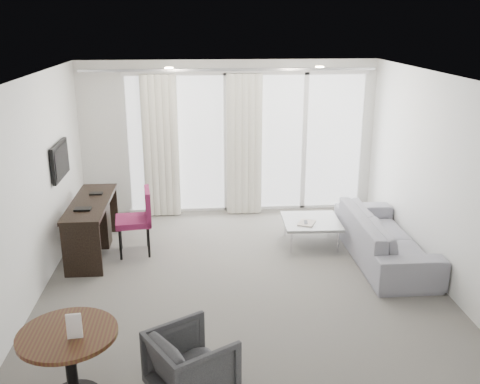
{
  "coord_description": "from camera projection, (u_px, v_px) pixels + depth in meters",
  "views": [
    {
      "loc": [
        -0.52,
        -5.94,
        3.23
      ],
      "look_at": [
        0.0,
        0.6,
        1.1
      ],
      "focal_mm": 40.0,
      "sensor_mm": 36.0,
      "label": 1
    }
  ],
  "objects": [
    {
      "name": "floor",
      "position": [
        244.0,
        290.0,
        6.67
      ],
      "size": [
        5.0,
        6.0,
        0.0
      ],
      "primitive_type": "cube",
      "color": "#625F58",
      "rests_on": "ground"
    },
    {
      "name": "ceiling",
      "position": [
        244.0,
        79.0,
        5.87
      ],
      "size": [
        5.0,
        6.0,
        0.0
      ],
      "primitive_type": "cube",
      "color": "white",
      "rests_on": "ground"
    },
    {
      "name": "wall_left",
      "position": [
        26.0,
        197.0,
        6.08
      ],
      "size": [
        0.0,
        6.0,
        2.6
      ],
      "primitive_type": "cube",
      "color": "silver",
      "rests_on": "ground"
    },
    {
      "name": "wall_right",
      "position": [
        450.0,
        187.0,
        6.46
      ],
      "size": [
        0.0,
        6.0,
        2.6
      ],
      "primitive_type": "cube",
      "color": "silver",
      "rests_on": "ground"
    },
    {
      "name": "wall_front",
      "position": [
        284.0,
        335.0,
        3.43
      ],
      "size": [
        5.0,
        0.0,
        2.6
      ],
      "primitive_type": "cube",
      "color": "silver",
      "rests_on": "ground"
    },
    {
      "name": "window_panel",
      "position": [
        247.0,
        143.0,
        9.15
      ],
      "size": [
        4.0,
        0.02,
        2.38
      ],
      "primitive_type": null,
      "color": "white",
      "rests_on": "ground"
    },
    {
      "name": "window_frame",
      "position": [
        247.0,
        143.0,
        9.14
      ],
      "size": [
        4.1,
        0.06,
        2.44
      ],
      "primitive_type": null,
      "color": "white",
      "rests_on": "ground"
    },
    {
      "name": "curtain_left",
      "position": [
        161.0,
        147.0,
        8.89
      ],
      "size": [
        0.6,
        0.2,
        2.38
      ],
      "primitive_type": null,
      "color": "silver",
      "rests_on": "ground"
    },
    {
      "name": "curtain_right",
      "position": [
        244.0,
        145.0,
        8.99
      ],
      "size": [
        0.6,
        0.2,
        2.38
      ],
      "primitive_type": null,
      "color": "silver",
      "rests_on": "ground"
    },
    {
      "name": "curtain_track",
      "position": [
        229.0,
        70.0,
        8.59
      ],
      "size": [
        4.8,
        0.04,
        0.04
      ],
      "primitive_type": null,
      "color": "#B2B2B7",
      "rests_on": "ceiling"
    },
    {
      "name": "downlight_a",
      "position": [
        169.0,
        68.0,
        7.32
      ],
      "size": [
        0.12,
        0.12,
        0.02
      ],
      "primitive_type": "cylinder",
      "color": "#FFE0B2",
      "rests_on": "ceiling"
    },
    {
      "name": "downlight_b",
      "position": [
        320.0,
        67.0,
        7.48
      ],
      "size": [
        0.12,
        0.12,
        0.02
      ],
      "primitive_type": "cylinder",
      "color": "#FFE0B2",
      "rests_on": "ceiling"
    },
    {
      "name": "desk",
      "position": [
        93.0,
        227.0,
        7.65
      ],
      "size": [
        0.52,
        1.66,
        0.78
      ],
      "primitive_type": null,
      "color": "black",
      "rests_on": "floor"
    },
    {
      "name": "tv",
      "position": [
        60.0,
        160.0,
        7.45
      ],
      "size": [
        0.05,
        0.8,
        0.5
      ],
      "primitive_type": null,
      "color": "black",
      "rests_on": "wall_left"
    },
    {
      "name": "desk_chair",
      "position": [
        133.0,
        222.0,
        7.6
      ],
      "size": [
        0.58,
        0.55,
        0.96
      ],
      "primitive_type": null,
      "rotation": [
        0.0,
        0.0,
        0.13
      ],
      "color": "maroon",
      "rests_on": "floor"
    },
    {
      "name": "round_table",
      "position": [
        71.0,
        366.0,
        4.66
      ],
      "size": [
        1.1,
        1.1,
        0.68
      ],
      "primitive_type": null,
      "rotation": [
        0.0,
        0.0,
        0.35
      ],
      "color": "#412513",
      "rests_on": "floor"
    },
    {
      "name": "menu_card",
      "position": [
        75.0,
        334.0,
        4.47
      ],
      "size": [
        0.13,
        0.03,
        0.23
      ],
      "primitive_type": null,
      "rotation": [
        0.0,
        0.0,
        0.09
      ],
      "color": "white",
      "rests_on": "round_table"
    },
    {
      "name": "tub_armchair",
      "position": [
        191.0,
        364.0,
        4.75
      ],
      "size": [
        0.92,
        0.91,
        0.61
      ],
      "primitive_type": "imported",
      "rotation": [
        0.0,
        0.0,
        2.11
      ],
      "color": "#343437",
      "rests_on": "floor"
    },
    {
      "name": "coffee_table",
      "position": [
        311.0,
        232.0,
        8.02
      ],
      "size": [
        0.85,
        0.85,
        0.37
      ],
      "primitive_type": null,
      "rotation": [
        0.0,
        0.0,
        -0.03
      ],
      "color": "gray",
      "rests_on": "floor"
    },
    {
      "name": "remote",
      "position": [
        306.0,
        224.0,
        7.85
      ],
      "size": [
        0.07,
        0.16,
        0.02
      ],
      "primitive_type": null,
      "rotation": [
        0.0,
        0.0,
        -0.15
      ],
      "color": "black",
      "rests_on": "coffee_table"
    },
    {
      "name": "magazine",
      "position": [
        307.0,
        224.0,
        7.84
      ],
      "size": [
        0.29,
        0.32,
        0.01
      ],
      "primitive_type": null,
      "rotation": [
        0.0,
        0.0,
        -0.42
      ],
      "color": "gray",
      "rests_on": "coffee_table"
    },
    {
      "name": "sofa",
      "position": [
        384.0,
        237.0,
        7.47
      ],
      "size": [
        0.87,
        2.24,
        0.65
      ],
      "primitive_type": "imported",
      "rotation": [
        0.0,
        0.0,
        1.57
      ],
      "color": "gray",
      "rests_on": "floor"
    },
    {
      "name": "terrace_slab",
      "position": [
        240.0,
        187.0,
        10.98
      ],
      "size": [
        5.6,
        3.0,
        0.12
      ],
      "primitive_type": "cube",
      "color": "#4D4D50",
      "rests_on": "ground"
    },
    {
      "name": "rattan_chair_a",
      "position": [
        299.0,
        174.0,
        10.32
      ],
      "size": [
        0.6,
        0.6,
        0.76
      ],
      "primitive_type": null,
      "rotation": [
        0.0,
        0.0,
        -0.18
      ],
      "color": "brown",
      "rests_on": "terrace_slab"
    },
    {
      "name": "rattan_chair_b",
      "position": [
        331.0,
        155.0,
        11.44
      ],
      "size": [
        0.78,
        0.78,
        0.88
      ],
      "primitive_type": null,
      "rotation": [
        0.0,
        0.0,
        -0.37
      ],
      "color": "brown",
      "rests_on": "terrace_slab"
    },
    {
      "name": "rattan_table",
      "position": [
        272.0,
        171.0,
        10.96
      ],
      "size": [
        0.61,
        0.61,
        0.49
      ],
      "primitive_type": null,
      "rotation": [
        0.0,
        0.0,
        -0.28
      ],
      "color": "brown",
      "rests_on": "terrace_slab"
    },
    {
      "name": "balustrade",
      "position": [
        235.0,
        144.0,
        12.18
      ],
      "size": [
        5.5,
        0.06,
        1.05
      ],
      "primitive_type": null,
      "color": "#B2B2B7",
      "rests_on": "terrace_slab"
    }
  ]
}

